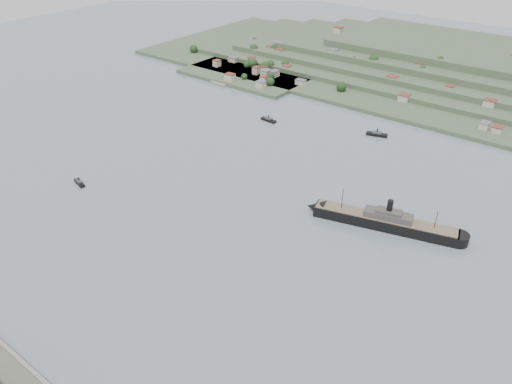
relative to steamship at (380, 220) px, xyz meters
The scene contains 6 objects.
ground 88.48m from the steamship, 137.88° to the right, with size 1400.00×1400.00×0.00m, color slate.
far_peninsula 336.03m from the steamship, 96.43° to the left, with size 760.00×309.00×30.00m.
steamship is the anchor object (origin of this frame).
tugboat 224.59m from the steamship, 156.53° to the right, with size 14.24×7.04×6.19m.
ferry_west 189.70m from the steamship, 149.54° to the left, with size 16.86×5.98×6.20m.
ferry_east 145.20m from the steamship, 116.73° to the left, with size 19.74×10.52×7.13m.
Camera 1 is at (166.96, -207.29, 193.60)m, focal length 35.00 mm.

